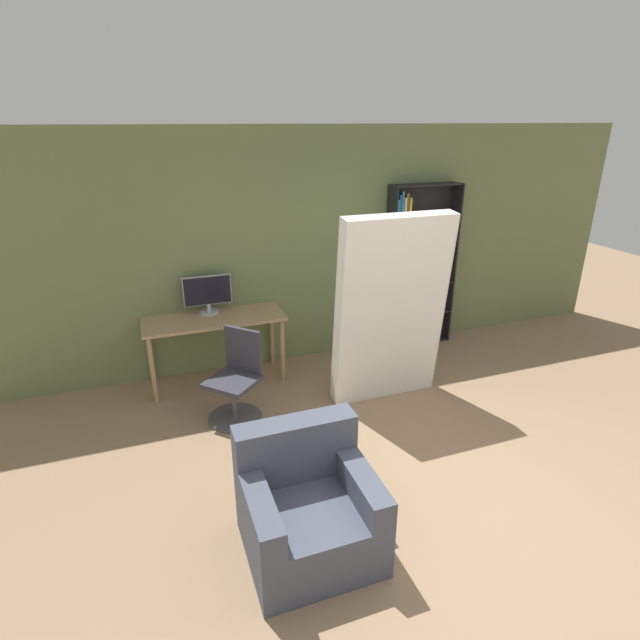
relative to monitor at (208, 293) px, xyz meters
The scene contains 8 objects.
ground_plane 3.52m from the monitor, 63.80° to the right, with size 16.00×16.00×0.00m, color #937556.
wall_back 1.54m from the monitor, ahead, with size 8.00×0.06×2.70m.
desk 0.37m from the monitor, 81.81° to the right, with size 1.50×0.58×0.76m.
monitor is the anchor object (origin of this frame).
office_chair 1.17m from the monitor, 85.08° to the right, with size 0.62×0.62×0.89m.
bookshelf 2.53m from the monitor, ahead, with size 0.90×0.25×2.04m.
mattress_near 2.00m from the monitor, 34.61° to the right, with size 1.14×0.38×1.95m.
armchair 2.82m from the monitor, 85.46° to the right, with size 0.85×0.80×0.85m.
Camera 1 is at (-2.09, -2.21, 2.74)m, focal length 28.00 mm.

